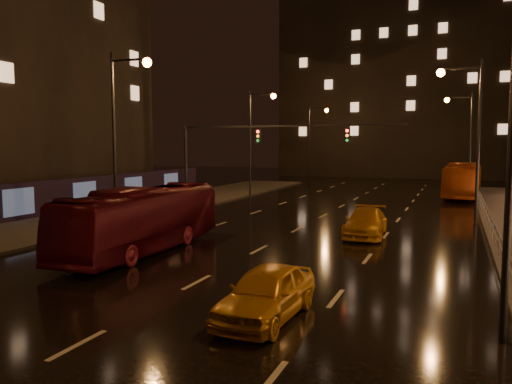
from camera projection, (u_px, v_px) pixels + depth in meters
ground at (315, 220)px, 32.44m from camera, size 140.00×140.00×0.00m
sidewalk_left at (97, 218)px, 32.84m from camera, size 7.00×70.00×0.15m
building_distant at (430, 60)px, 77.30m from camera, size 44.00×16.00×36.00m
hoarding_left at (17, 203)px, 31.33m from camera, size 0.30×46.00×2.50m
traffic_signal at (244, 147)px, 33.88m from camera, size 15.31×0.32×6.20m
streetlight_right at (483, 78)px, 11.90m from camera, size 2.64×0.50×10.00m
railing_right at (490, 219)px, 26.72m from camera, size 0.05×56.00×1.00m
bus_red at (143, 219)px, 22.74m from camera, size 2.92×10.68×2.95m
bus_curb at (463, 180)px, 46.43m from camera, size 3.52×11.73×3.22m
taxi_near at (266, 293)px, 13.90m from camera, size 1.95×4.42×1.48m
taxi_far at (366, 222)px, 26.68m from camera, size 2.33×5.11×1.45m
pedestrian_c at (121, 206)px, 31.32m from camera, size 0.80×0.98×1.73m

